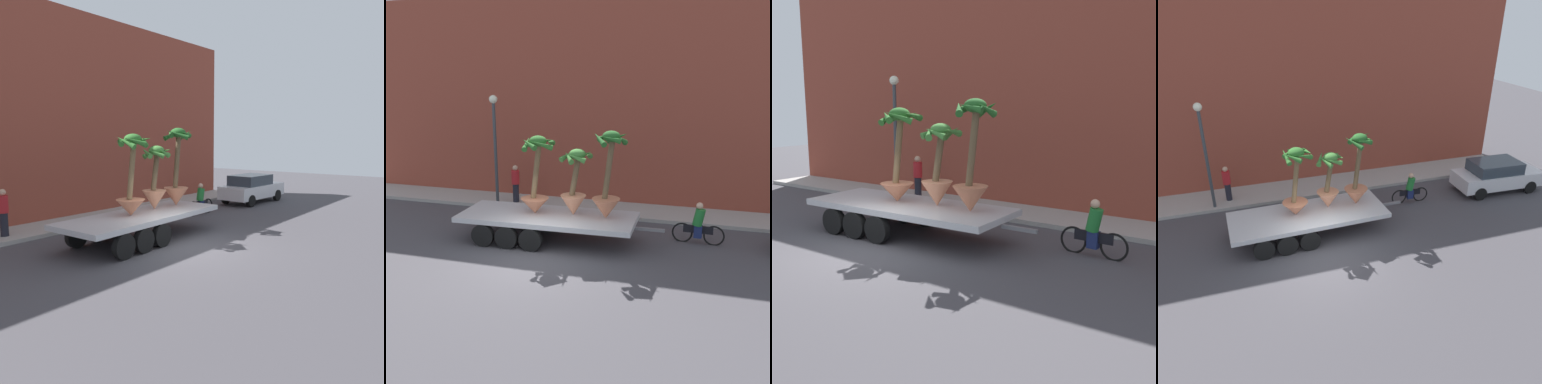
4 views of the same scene
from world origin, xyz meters
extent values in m
plane|color=#423F44|center=(0.00, 0.00, 0.00)|extent=(60.00, 60.00, 0.00)
cube|color=#A39E99|center=(0.00, 6.10, 0.07)|extent=(24.00, 2.20, 0.15)
cube|color=brown|center=(0.00, 7.80, 4.63)|extent=(24.00, 1.20, 9.27)
cube|color=#B7BABF|center=(-0.20, 1.87, 0.89)|extent=(6.39, 2.58, 0.18)
cylinder|color=black|center=(-2.26, 2.92, 0.40)|extent=(0.81, 0.25, 0.80)
cylinder|color=black|center=(-2.19, 0.70, 0.40)|extent=(0.81, 0.25, 0.80)
cylinder|color=black|center=(-1.38, 2.95, 0.40)|extent=(0.81, 0.25, 0.80)
cylinder|color=black|center=(-1.30, 0.73, 0.40)|extent=(0.81, 0.25, 0.80)
cylinder|color=black|center=(-0.49, 2.98, 0.40)|extent=(0.81, 0.25, 0.80)
cylinder|color=black|center=(-0.42, 0.75, 0.40)|extent=(0.81, 0.25, 0.80)
cube|color=slate|center=(3.45, 1.99, 0.74)|extent=(1.00, 0.13, 0.10)
cone|color=#C17251|center=(1.89, 2.05, 1.34)|extent=(0.99, 0.99, 0.72)
cylinder|color=brown|center=(1.97, 2.05, 2.78)|extent=(0.44, 0.20, 2.17)
ellipsoid|color=#235B23|center=(2.04, 2.05, 3.86)|extent=(0.61, 0.61, 0.38)
cone|color=#235B23|center=(2.40, 2.00, 3.78)|extent=(0.31, 0.78, 0.47)
cone|color=#235B23|center=(2.17, 2.44, 3.78)|extent=(0.86, 0.46, 0.50)
cone|color=#235B23|center=(1.81, 2.25, 3.81)|extent=(0.57, 0.62, 0.34)
cone|color=#235B23|center=(1.69, 1.79, 3.79)|extent=(0.69, 0.83, 0.47)
cone|color=#235B23|center=(2.11, 1.73, 3.81)|extent=(0.71, 0.33, 0.35)
cone|color=#C17251|center=(-0.71, 1.92, 1.26)|extent=(1.01, 1.01, 0.57)
cylinder|color=brown|center=(-0.62, 1.92, 2.58)|extent=(0.47, 0.19, 2.07)
ellipsoid|color=#2D6B28|center=(-0.54, 1.92, 3.61)|extent=(0.62, 0.62, 0.38)
cone|color=#2D6B28|center=(-0.10, 1.99, 3.57)|extent=(0.33, 0.92, 0.36)
cone|color=#2D6B28|center=(-0.41, 2.28, 3.57)|extent=(0.79, 0.46, 0.33)
cone|color=#2D6B28|center=(-0.73, 2.20, 3.55)|extent=(0.69, 0.56, 0.39)
cone|color=#2D6B28|center=(-0.93, 1.86, 3.52)|extent=(0.32, 0.83, 0.51)
cone|color=#2D6B28|center=(-0.75, 1.61, 3.55)|extent=(0.76, 0.61, 0.41)
cone|color=#2D6B28|center=(-0.29, 1.61, 3.54)|extent=(0.76, 0.66, 0.46)
cone|color=tan|center=(0.69, 2.11, 1.34)|extent=(0.92, 0.92, 0.72)
cylinder|color=brown|center=(0.77, 2.11, 2.44)|extent=(0.45, 0.20, 1.49)
ellipsoid|color=#428438|center=(0.84, 2.11, 3.18)|extent=(0.59, 0.59, 0.37)
cone|color=#428438|center=(1.22, 2.14, 3.15)|extent=(0.28, 0.81, 0.34)
cone|color=#428438|center=(0.96, 2.46, 3.10)|extent=(0.79, 0.42, 0.50)
cone|color=#428438|center=(0.47, 2.28, 3.12)|extent=(0.53, 0.85, 0.44)
cone|color=#428438|center=(0.58, 1.91, 3.10)|extent=(0.58, 0.67, 0.45)
cone|color=#428438|center=(0.90, 1.79, 3.11)|extent=(0.70, 0.31, 0.41)
torus|color=black|center=(5.56, 3.10, 0.34)|extent=(0.74, 0.10, 0.74)
torus|color=black|center=(4.46, 3.16, 0.34)|extent=(0.74, 0.10, 0.74)
cube|color=black|center=(5.01, 3.13, 0.52)|extent=(1.04, 0.11, 0.28)
cylinder|color=#1E702D|center=(5.01, 3.13, 0.97)|extent=(0.46, 0.36, 0.65)
sphere|color=tan|center=(5.01, 3.13, 1.39)|extent=(0.24, 0.24, 0.24)
cube|color=navy|center=(5.01, 3.13, 0.44)|extent=(0.29, 0.25, 0.44)
cylinder|color=black|center=(-3.21, 5.81, 0.57)|extent=(0.28, 0.28, 0.85)
cylinder|color=red|center=(-3.21, 5.81, 1.31)|extent=(0.36, 0.36, 0.62)
sphere|color=tan|center=(-3.21, 5.81, 1.74)|extent=(0.24, 0.24, 0.24)
cylinder|color=#383D42|center=(-3.89, 5.30, 2.40)|extent=(0.14, 0.14, 4.50)
sphere|color=#EAEACC|center=(-3.89, 5.30, 4.80)|extent=(0.36, 0.36, 0.36)
camera|label=1|loc=(-10.25, -8.12, 3.66)|focal=37.55mm
camera|label=2|loc=(5.35, -12.88, 5.91)|focal=43.04mm
camera|label=3|loc=(8.89, -8.28, 3.88)|focal=43.50mm
camera|label=4|loc=(-2.90, -11.54, 8.65)|focal=35.95mm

